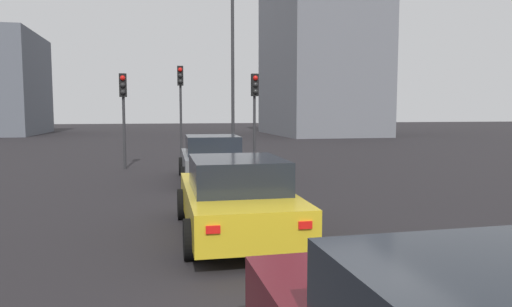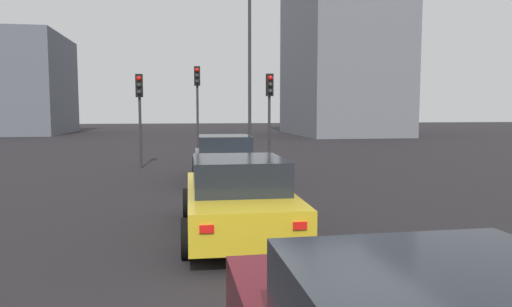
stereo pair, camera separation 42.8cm
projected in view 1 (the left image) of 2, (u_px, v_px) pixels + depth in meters
The scene contains 7 objects.
car_grey_lead at pixel (212, 159), 15.36m from camera, with size 4.57×2.21×1.48m.
car_yellow_second at pixel (236, 197), 8.65m from camera, with size 4.54×2.10×1.44m.
traffic_light_near_left at pixel (123, 100), 18.21m from camera, with size 0.32×0.28×3.72m.
traffic_light_near_right at pixel (255, 100), 19.06m from camera, with size 0.32×0.29×3.77m.
traffic_light_far_left at pixel (181, 93), 21.88m from camera, with size 0.32×0.29×4.35m.
street_lamp_kerbside at pixel (233, 52), 23.23m from camera, with size 0.56×0.36×9.05m.
building_facade_left at pixel (319, 59), 44.77m from camera, with size 13.88×8.77×14.44m, color slate.
Camera 1 is at (-4.82, 1.64, 2.29)m, focal length 32.95 mm.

